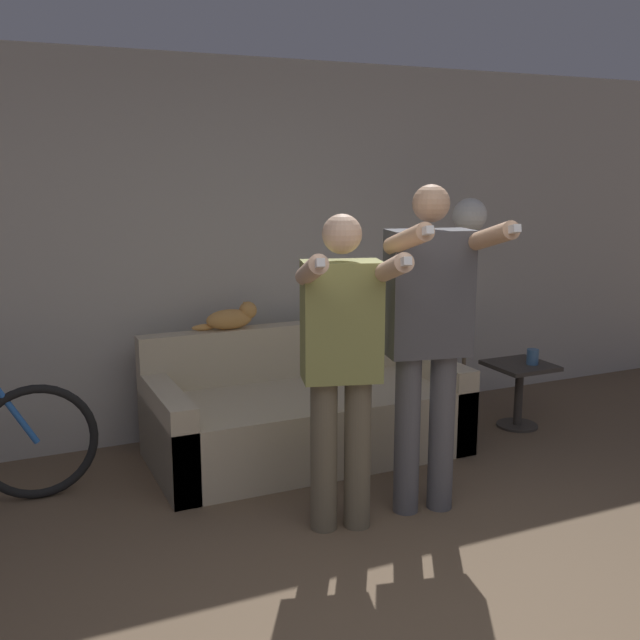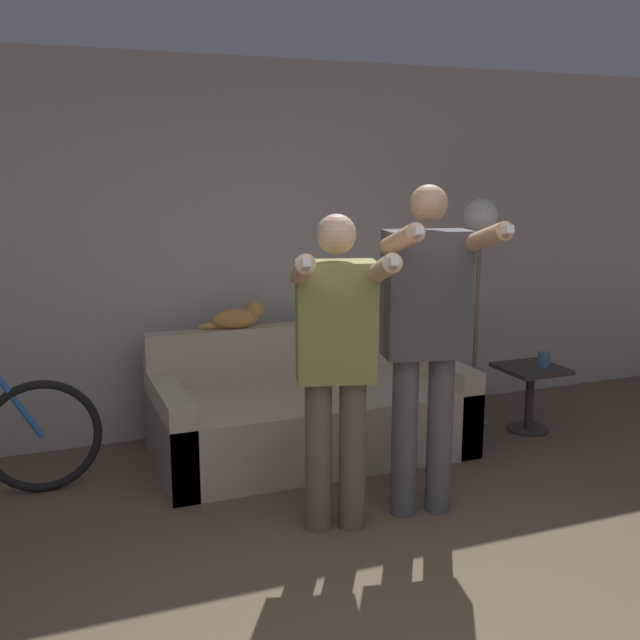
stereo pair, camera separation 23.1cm
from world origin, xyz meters
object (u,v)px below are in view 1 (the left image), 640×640
Objects in this scene: person_left at (342,354)px; side_table at (519,382)px; cup at (533,357)px; cat at (232,318)px; floor_lamp at (469,239)px; person_right at (429,328)px; couch at (306,414)px.

person_left is 2.17m from side_table.
side_table is 4.28× the size of cup.
cat is 1.78m from floor_lamp.
cat is at bearing 164.16° from cup.
side_table is at bearing 44.93° from person_right.
floor_lamp is at bearing 4.62° from couch.
floor_lamp is (1.07, 1.16, 0.33)m from person_right.
floor_lamp is 14.89× the size of cup.
cup is at bearing 42.24° from person_right.
cup reaches higher than side_table.
cup is (2.06, -0.58, -0.35)m from cat.
couch is at bearing 115.47° from person_right.
floor_lamp reaches higher than cat.
person_left is 14.80× the size of cup.
floor_lamp is at bearing 52.28° from person_left.
cup is (1.69, -0.22, 0.26)m from couch.
person_right reaches higher than side_table.
person_right is at bearing -132.61° from floor_lamp.
person_right reaches higher than floor_lamp.
person_right is 1.08× the size of floor_lamp.
side_table is (1.88, 0.89, -0.61)m from person_left.
floor_lamp is 3.48× the size of side_table.
couch is 1.28m from person_left.
cup is at bearing -15.84° from cat.
person_right is (0.26, -1.06, 0.77)m from couch.
couch is 1.72m from cup.
person_left is at bearing -143.60° from floor_lamp.
couch is 4.25× the size of side_table.
person_left reaches higher than side_table.
person_left is 3.46× the size of side_table.
cat is at bearing 125.70° from person_right.
side_table is at bearing 41.27° from person_left.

